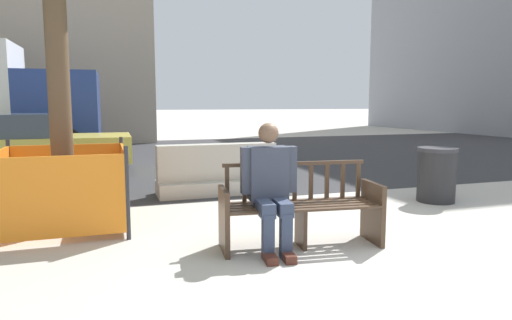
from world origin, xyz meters
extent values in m
plane|color=#B7B2A8|center=(0.00, 0.00, 0.00)|extent=(200.00, 200.00, 0.00)
cube|color=#333335|center=(0.00, 8.70, 0.00)|extent=(120.00, 12.00, 0.01)
cube|color=#473323|center=(-1.46, 0.32, 0.33)|extent=(0.11, 0.52, 0.66)
cube|color=#473323|center=(0.17, 0.13, 0.33)|extent=(0.11, 0.52, 0.66)
cube|color=#473323|center=(-0.65, 0.22, 0.22)|extent=(0.08, 0.33, 0.45)
cube|color=#473323|center=(-0.67, 0.00, 0.45)|extent=(1.60, 0.25, 0.02)
cube|color=#473323|center=(-0.66, 0.11, 0.45)|extent=(1.60, 0.25, 0.02)
cube|color=#473323|center=(-0.65, 0.22, 0.45)|extent=(1.60, 0.25, 0.02)
cube|color=#473323|center=(-0.63, 0.34, 0.45)|extent=(1.60, 0.25, 0.02)
cube|color=#473323|center=(-0.62, 0.45, 0.45)|extent=(1.60, 0.25, 0.02)
cube|color=#473323|center=(-0.62, 0.46, 0.86)|extent=(1.59, 0.22, 0.04)
cube|color=#473323|center=(-1.37, 0.55, 0.65)|extent=(0.05, 0.03, 0.38)
cube|color=#473323|center=(-1.18, 0.53, 0.65)|extent=(0.05, 0.03, 0.38)
cube|color=#473323|center=(-0.99, 0.50, 0.65)|extent=(0.05, 0.03, 0.38)
cube|color=#473323|center=(-0.81, 0.48, 0.65)|extent=(0.05, 0.03, 0.38)
cube|color=#473323|center=(-0.62, 0.46, 0.65)|extent=(0.05, 0.03, 0.38)
cube|color=#473323|center=(-0.43, 0.44, 0.65)|extent=(0.05, 0.03, 0.38)
cube|color=#473323|center=(-0.25, 0.42, 0.65)|extent=(0.05, 0.03, 0.38)
cube|color=#473323|center=(-0.06, 0.40, 0.65)|extent=(0.05, 0.03, 0.38)
cube|color=#473323|center=(0.13, 0.38, 0.65)|extent=(0.05, 0.03, 0.38)
cube|color=#473323|center=(-1.46, 0.30, 0.65)|extent=(0.10, 0.46, 0.03)
cube|color=#473323|center=(0.17, 0.11, 0.65)|extent=(0.10, 0.46, 0.03)
cube|color=#383D4C|center=(-0.98, 0.33, 0.79)|extent=(0.42, 0.28, 0.56)
sphere|color=brown|center=(-0.98, 0.31, 1.21)|extent=(0.21, 0.21, 0.21)
cube|color=#333D56|center=(-1.10, 0.12, 0.48)|extent=(0.19, 0.45, 0.14)
cube|color=#333D56|center=(-0.92, 0.10, 0.48)|extent=(0.19, 0.45, 0.14)
cube|color=#333D56|center=(-1.11, -0.05, 0.23)|extent=(0.12, 0.12, 0.45)
cube|color=#333D56|center=(-0.94, -0.07, 0.23)|extent=(0.12, 0.12, 0.45)
cube|color=#4C2319|center=(-1.12, -0.12, 0.04)|extent=(0.14, 0.27, 0.08)
cube|color=#4C2319|center=(-0.94, -0.15, 0.04)|extent=(0.14, 0.27, 0.08)
cube|color=#383D4C|center=(-1.23, 0.33, 0.83)|extent=(0.10, 0.13, 0.48)
cube|color=#383D4C|center=(-0.74, 0.27, 0.83)|extent=(0.10, 0.13, 0.48)
cube|color=#ADA89E|center=(-0.81, 3.29, 0.12)|extent=(2.00, 0.68, 0.24)
cube|color=#ADA89E|center=(-0.81, 3.29, 0.54)|extent=(2.00, 0.30, 0.60)
cylinder|color=brown|center=(-3.07, 1.77, 1.69)|extent=(0.25, 0.25, 3.37)
cylinder|color=#2D2D33|center=(-2.37, 1.07, 0.53)|extent=(0.05, 0.05, 1.05)
cylinder|color=#2D2D33|center=(-3.77, 2.47, 0.53)|extent=(0.05, 0.05, 1.05)
cylinder|color=#2D2D33|center=(-2.37, 2.47, 0.53)|extent=(0.05, 0.05, 1.05)
cube|color=orange|center=(-3.07, 1.07, 0.53)|extent=(1.40, 0.03, 0.88)
cube|color=orange|center=(-3.07, 2.47, 0.53)|extent=(1.40, 0.03, 0.88)
cube|color=orange|center=(-2.37, 1.77, 0.53)|extent=(0.03, 1.40, 0.88)
cube|color=#DBC64C|center=(-4.34, 6.48, 0.54)|extent=(4.64, 1.78, 0.56)
cube|color=#38424C|center=(-4.52, 6.48, 1.06)|extent=(2.05, 1.53, 0.47)
cylinder|color=black|center=(-2.90, 7.26, 0.32)|extent=(0.64, 0.23, 0.64)
cylinder|color=black|center=(-2.93, 5.66, 0.32)|extent=(0.64, 0.23, 0.64)
cube|color=navy|center=(-3.69, 9.40, 1.45)|extent=(2.06, 2.25, 1.80)
cylinder|color=black|center=(-3.46, 10.42, 0.45)|extent=(0.91, 0.30, 0.90)
cylinder|color=black|center=(-3.52, 8.38, 0.45)|extent=(0.91, 0.30, 0.90)
cylinder|color=#232326|center=(2.25, 1.61, 0.39)|extent=(0.57, 0.57, 0.78)
cylinder|color=#2D2D33|center=(2.25, 1.61, 0.81)|extent=(0.59, 0.59, 0.06)
camera|label=1|loc=(-2.59, -4.09, 1.52)|focal=32.00mm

